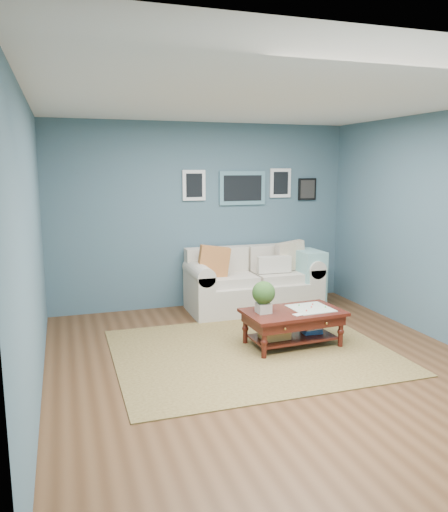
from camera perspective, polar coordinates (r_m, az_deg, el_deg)
name	(u,v)px	position (r m, az deg, el deg)	size (l,w,h in m)	color
room_shell	(269,236)	(5.12, 5.13, 2.24)	(5.00, 5.02, 2.70)	brown
area_rug	(252,351)	(5.74, 3.18, -10.84)	(3.04, 2.43, 0.01)	brown
loveseat	(258,281)	(7.34, 3.89, -2.91)	(1.95, 0.88, 1.00)	beige
coffee_table	(288,317)	(5.85, 7.33, -6.93)	(1.16, 0.72, 0.79)	#361009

